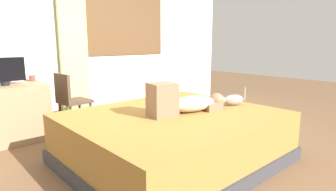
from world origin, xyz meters
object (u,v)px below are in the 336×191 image
Objects in this scene: bed at (173,137)px; chair_by_desk at (70,99)px; cat at (232,100)px; cup at (32,78)px; person_lying at (185,102)px; desk at (9,114)px; tv_monitor at (4,71)px.

chair_by_desk reaches higher than bed.
chair_by_desk reaches higher than cat.
cat is 4.16× the size of cup.
person_lying is 0.67m from cat.
bed is at bearing 151.90° from person_lying.
cat is 2.19m from chair_by_desk.
bed is at bearing 165.74° from cat.
desk is at bearing 133.33° from cat.
desk is at bearing 0.00° from tv_monitor.
desk is 1.87× the size of tv_monitor.
person_lying reaches higher than chair_by_desk.
cat is at bearing -14.26° from bed.
desk reaches higher than bed.
chair_by_desk is at bearing 108.50° from person_lying.
cat is at bearing -55.31° from cup.
tv_monitor is at bearing 123.82° from person_lying.
cup is at bearing 110.95° from bed.
cat reaches higher than desk.
cat is at bearing -11.65° from person_lying.
person_lying is at bearing -28.10° from bed.
chair_by_desk is (-0.45, 1.62, 0.24)m from bed.
cup is 0.61m from chair_by_desk.
desk is (-1.93, 2.05, -0.23)m from cat.
tv_monitor reaches higher than cup.
person_lying is 2.30m from cup.
cat is at bearing -46.55° from tv_monitor.
cat is 0.71× the size of tv_monitor.
cup is (-1.56, 2.25, 0.18)m from cat.
desk is 0.76m from chair_by_desk.
tv_monitor is 0.56× the size of chair_by_desk.
cup is (-0.90, 2.11, 0.13)m from person_lying.
person_lying is 2.32m from tv_monitor.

